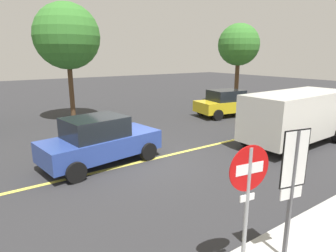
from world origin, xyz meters
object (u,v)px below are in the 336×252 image
(car_blue_far_lane, at_px, (100,141))
(car_yellow_approaching, at_px, (228,103))
(tree_centre_verge, at_px, (239,45))
(speed_limit_sign, at_px, (293,174))
(white_van, at_px, (297,115))
(tree_left_verge, at_px, (67,37))
(stop_sign, at_px, (248,190))

(car_blue_far_lane, bearing_deg, car_yellow_approaching, 18.94)
(tree_centre_verge, bearing_deg, speed_limit_sign, -134.67)
(car_blue_far_lane, relative_size, tree_centre_verge, 0.71)
(white_van, relative_size, car_blue_far_lane, 1.24)
(speed_limit_sign, xyz_separation_m, car_blue_far_lane, (-0.84, 6.59, -0.93))
(car_yellow_approaching, bearing_deg, speed_limit_sign, -131.47)
(car_yellow_approaching, relative_size, tree_left_verge, 0.66)
(car_yellow_approaching, bearing_deg, white_van, -108.74)
(car_blue_far_lane, distance_m, tree_centre_verge, 15.08)
(stop_sign, bearing_deg, white_van, 26.85)
(stop_sign, height_order, tree_left_verge, tree_left_verge)
(speed_limit_sign, distance_m, car_blue_far_lane, 6.70)
(speed_limit_sign, relative_size, white_van, 0.48)
(car_yellow_approaching, relative_size, tree_centre_verge, 0.72)
(car_yellow_approaching, bearing_deg, tree_left_verge, 152.29)
(white_van, xyz_separation_m, car_yellow_approaching, (1.96, 5.78, -0.46))
(speed_limit_sign, height_order, tree_left_verge, tree_left_verge)
(speed_limit_sign, relative_size, car_yellow_approaching, 0.59)
(speed_limit_sign, bearing_deg, tree_centre_verge, 45.33)
(tree_left_verge, bearing_deg, tree_centre_verge, -7.32)
(car_blue_far_lane, xyz_separation_m, tree_centre_verge, (13.34, 6.06, 3.57))
(stop_sign, height_order, white_van, stop_sign)
(tree_left_verge, bearing_deg, white_van, -58.18)
(tree_centre_verge, bearing_deg, stop_sign, -137.04)
(white_van, xyz_separation_m, tree_left_verge, (-6.27, 10.11, 3.40))
(white_van, height_order, tree_centre_verge, tree_centre_verge)
(stop_sign, height_order, tree_centre_verge, tree_centre_verge)
(speed_limit_sign, relative_size, tree_left_verge, 0.39)
(stop_sign, xyz_separation_m, speed_limit_sign, (0.80, -0.26, 0.17))
(speed_limit_sign, bearing_deg, stop_sign, 162.39)
(stop_sign, height_order, speed_limit_sign, speed_limit_sign)
(stop_sign, distance_m, car_blue_far_lane, 6.38)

